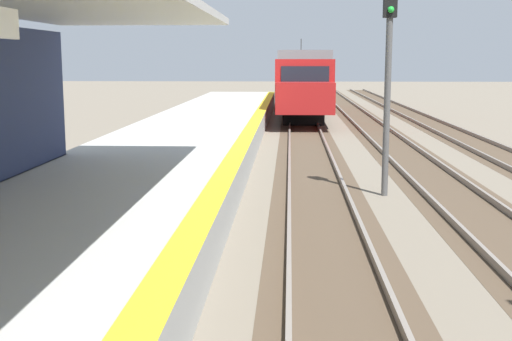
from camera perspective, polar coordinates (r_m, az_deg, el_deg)
station_platform at (r=13.73m, az=-12.74°, el=-3.27°), size 5.00×80.00×0.91m
track_pair_nearest_platform at (r=17.24m, az=5.23°, el=-1.88°), size 2.34×120.00×0.16m
track_pair_middle at (r=17.71m, az=16.29°, el=-1.92°), size 2.34×120.00×0.16m
approaching_train at (r=41.59m, az=3.90°, el=7.65°), size 2.93×19.60×4.76m
rail_signal_post at (r=17.03m, az=11.11°, el=8.50°), size 0.32×0.34×5.20m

